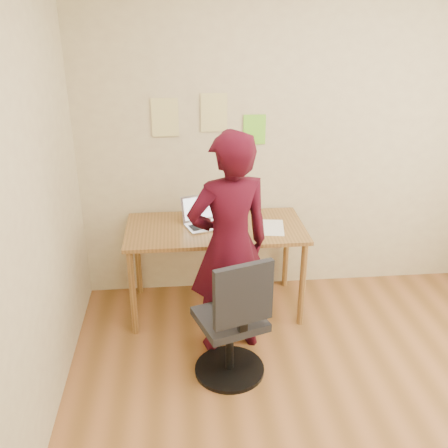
{
  "coord_description": "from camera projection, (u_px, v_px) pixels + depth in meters",
  "views": [
    {
      "loc": [
        -0.94,
        -2.2,
        2.33
      ],
      "look_at": [
        -0.64,
        0.95,
        0.95
      ],
      "focal_mm": 40.0,
      "sensor_mm": 36.0,
      "label": 1
    }
  ],
  "objects": [
    {
      "name": "wall_note_mid",
      "position": [
        214.0,
        113.0,
        3.92
      ],
      "size": [
        0.21,
        0.0,
        0.3
      ],
      "primitive_type": "cube",
      "color": "#DDD284",
      "rests_on": "room"
    },
    {
      "name": "laptop",
      "position": [
        204.0,
        219.0,
        3.94
      ],
      "size": [
        0.37,
        0.35,
        0.22
      ],
      "rotation": [
        0.0,
        0.0,
        0.32
      ],
      "color": "silver",
      "rests_on": "desk"
    },
    {
      "name": "phone",
      "position": [
        238.0,
        237.0,
        3.74
      ],
      "size": [
        0.11,
        0.13,
        0.01
      ],
      "rotation": [
        0.0,
        0.0,
        0.53
      ],
      "color": "black",
      "rests_on": "desk"
    },
    {
      "name": "desk",
      "position": [
        215.0,
        237.0,
        3.96
      ],
      "size": [
        1.4,
        0.7,
        0.74
      ],
      "color": "olive",
      "rests_on": "ground"
    },
    {
      "name": "office_chair",
      "position": [
        234.0,
        328.0,
        3.27
      ],
      "size": [
        0.52,
        0.53,
        0.93
      ],
      "rotation": [
        0.0,
        0.0,
        0.33
      ],
      "color": "black",
      "rests_on": "ground"
    },
    {
      "name": "wall_note_right",
      "position": [
        254.0,
        130.0,
        4.01
      ],
      "size": [
        0.18,
        0.0,
        0.24
      ],
      "primitive_type": "cube",
      "color": "#79DE32",
      "rests_on": "room"
    },
    {
      "name": "paper_sheet",
      "position": [
        270.0,
        227.0,
        3.91
      ],
      "size": [
        0.26,
        0.34,
        0.0
      ],
      "primitive_type": "cube",
      "rotation": [
        0.0,
        0.0,
        -0.15
      ],
      "color": "white",
      "rests_on": "desk"
    },
    {
      "name": "person",
      "position": [
        229.0,
        246.0,
        3.43
      ],
      "size": [
        0.68,
        0.53,
        1.63
      ],
      "primitive_type": "imported",
      "rotation": [
        0.0,
        0.0,
        3.4
      ],
      "color": "#350713",
      "rests_on": "ground"
    },
    {
      "name": "room",
      "position": [
        370.0,
        221.0,
        2.48
      ],
      "size": [
        3.58,
        3.58,
        2.78
      ],
      "color": "brown",
      "rests_on": "ground"
    },
    {
      "name": "wall_note_left",
      "position": [
        165.0,
        118.0,
        3.9
      ],
      "size": [
        0.21,
        0.0,
        0.3
      ],
      "primitive_type": "cube",
      "color": "#DDD284",
      "rests_on": "room"
    }
  ]
}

